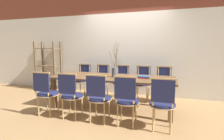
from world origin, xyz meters
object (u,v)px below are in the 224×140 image
at_px(shelving_rack, 48,66).
at_px(chair_near_center, 99,96).
at_px(chair_far_center, 121,81).
at_px(book_stack, 143,77).
at_px(dining_table, 112,80).
at_px(vase_centerpiece, 114,71).

bearing_deg(shelving_rack, chair_near_center, -36.79).
distance_m(chair_far_center, book_stack, 1.08).
bearing_deg(chair_far_center, book_stack, 131.06).
relative_size(dining_table, chair_near_center, 3.00).
height_order(chair_near_center, chair_far_center, same).
xyz_separation_m(chair_far_center, vase_centerpiece, (0.05, -0.84, 0.36)).
xyz_separation_m(chair_near_center, book_stack, (0.70, 0.84, 0.26)).
bearing_deg(dining_table, chair_near_center, -89.71).
relative_size(vase_centerpiece, book_stack, 3.00).
relative_size(vase_centerpiece, shelving_rack, 0.49).
height_order(dining_table, book_stack, book_stack).
relative_size(chair_near_center, vase_centerpiece, 1.18).
distance_m(dining_table, chair_far_center, 0.83).
bearing_deg(vase_centerpiece, book_stack, 4.87).
bearing_deg(shelving_rack, dining_table, -23.13).
bearing_deg(vase_centerpiece, chair_far_center, 93.71).
distance_m(dining_table, vase_centerpiece, 0.22).
distance_m(chair_far_center, shelving_rack, 2.58).
height_order(dining_table, shelving_rack, shelving_rack).
relative_size(book_stack, shelving_rack, 0.16).
relative_size(chair_far_center, shelving_rack, 0.58).
xyz_separation_m(vase_centerpiece, shelving_rack, (-2.60, 1.11, -0.07)).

